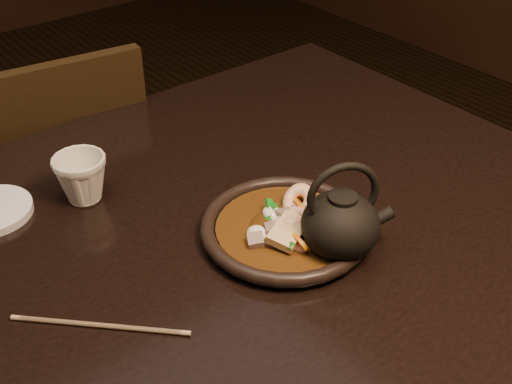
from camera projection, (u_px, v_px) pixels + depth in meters
table at (108, 325)px, 0.91m from camera, size 1.60×0.90×0.75m
chair at (58, 207)px, 1.48m from camera, size 0.46×0.46×0.86m
plate at (285, 229)px, 0.94m from camera, size 0.25×0.25×0.03m
stirfry at (288, 226)px, 0.94m from camera, size 0.16×0.13×0.05m
tea_cup at (81, 177)px, 1.00m from camera, size 0.09×0.09×0.08m
chopsticks at (100, 325)px, 0.80m from camera, size 0.17×0.17×0.01m
teapot at (341, 222)px, 0.89m from camera, size 0.13×0.11×0.15m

